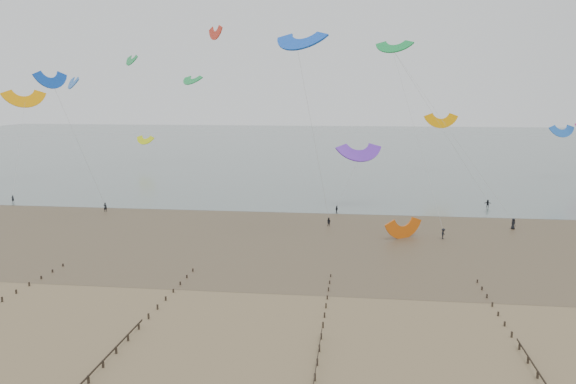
% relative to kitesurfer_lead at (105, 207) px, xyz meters
% --- Properties ---
extents(ground, '(500.00, 500.00, 0.00)m').
position_rel_kitesurfer_lead_xyz_m(ground, '(41.96, -46.47, -0.93)').
color(ground, brown).
rests_on(ground, ground).
extents(sea_and_shore, '(500.00, 665.00, 0.03)m').
position_rel_kitesurfer_lead_xyz_m(sea_and_shore, '(37.89, -12.07, -0.92)').
color(sea_and_shore, '#475654').
rests_on(sea_and_shore, ground).
extents(kitesurfer_lead, '(0.70, 0.47, 1.86)m').
position_rel_kitesurfer_lead_xyz_m(kitesurfer_lead, '(0.00, 0.00, 0.00)').
color(kitesurfer_lead, black).
rests_on(kitesurfer_lead, ground).
extents(kitesurfers, '(153.81, 28.08, 1.90)m').
position_rel_kitesurfer_lead_xyz_m(kitesurfers, '(68.51, -0.79, -0.09)').
color(kitesurfers, black).
rests_on(kitesurfers, ground).
extents(grounded_kite, '(7.89, 7.63, 3.42)m').
position_rel_kitesurfer_lead_xyz_m(grounded_kite, '(56.65, -13.55, -0.93)').
color(grounded_kite, '#D5560D').
rests_on(grounded_kite, ground).
extents(kites_airborne, '(253.82, 114.61, 41.75)m').
position_rel_kitesurfer_lead_xyz_m(kites_airborne, '(26.79, 40.88, 22.51)').
color(kites_airborne, '#FF9E02').
rests_on(kites_airborne, ground).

